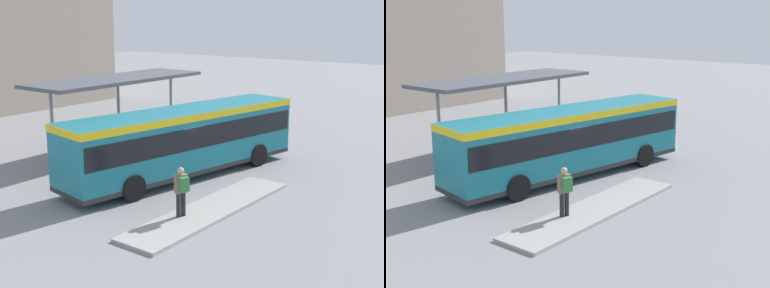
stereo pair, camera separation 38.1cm
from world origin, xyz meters
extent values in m
plane|color=gray|center=(0.00, 0.00, 0.00)|extent=(120.00, 120.00, 0.00)
cube|color=#9E9E99|center=(-2.85, -3.52, 0.06)|extent=(8.45, 1.80, 0.12)
cube|color=#197284|center=(0.00, 0.00, 1.69)|extent=(12.13, 4.45, 2.68)
cube|color=yellow|center=(0.00, 0.00, 2.88)|extent=(12.15, 4.47, 0.30)
cube|color=black|center=(0.00, 0.00, 2.01)|extent=(11.90, 4.44, 0.94)
cube|color=black|center=(5.83, -1.01, 2.01)|extent=(0.46, 2.24, 1.03)
cube|color=#28282B|center=(0.00, 0.00, 0.45)|extent=(12.14, 4.46, 0.20)
cylinder|color=black|center=(3.83, 0.53, 0.54)|extent=(1.11, 0.46, 1.07)
cylinder|color=black|center=(3.43, -1.79, 0.54)|extent=(1.11, 0.46, 1.07)
cylinder|color=black|center=(-3.43, 1.79, 0.54)|extent=(1.11, 0.46, 1.07)
cylinder|color=black|center=(-3.83, -0.53, 0.54)|extent=(1.11, 0.46, 1.07)
cylinder|color=#232328|center=(-4.26, -3.12, 0.56)|extent=(0.16, 0.16, 0.87)
cylinder|color=#232328|center=(-4.07, -3.20, 0.56)|extent=(0.16, 0.16, 0.87)
cube|color=#7A664C|center=(-4.16, -3.16, 1.32)|extent=(0.49, 0.38, 0.66)
cube|color=#337542|center=(-4.25, -3.37, 1.35)|extent=(0.38, 0.32, 0.50)
sphere|color=tan|center=(-4.16, -3.16, 1.79)|extent=(0.24, 0.24, 0.24)
torus|color=black|center=(9.27, 2.28, 0.33)|extent=(0.14, 0.68, 0.68)
torus|color=black|center=(9.39, 1.38, 0.33)|extent=(0.14, 0.68, 0.68)
cylinder|color=red|center=(9.33, 1.83, 0.55)|extent=(0.13, 0.71, 0.04)
cylinder|color=red|center=(9.35, 1.66, 0.50)|extent=(0.04, 0.04, 0.33)
cube|color=black|center=(9.35, 1.66, 0.66)|extent=(0.09, 0.19, 0.04)
cylinder|color=red|center=(9.28, 2.19, 0.63)|extent=(0.48, 0.10, 0.03)
torus|color=black|center=(9.61, 3.17, 0.35)|extent=(0.11, 0.72, 0.72)
torus|color=black|center=(9.53, 2.21, 0.35)|extent=(0.11, 0.72, 0.72)
cylinder|color=black|center=(9.57, 2.69, 0.59)|extent=(0.10, 0.76, 0.04)
cylinder|color=black|center=(9.56, 2.52, 0.53)|extent=(0.04, 0.04, 0.35)
cube|color=black|center=(9.56, 2.52, 0.70)|extent=(0.08, 0.19, 0.04)
cylinder|color=black|center=(9.60, 3.08, 0.67)|extent=(0.48, 0.07, 0.03)
torus|color=black|center=(9.40, 3.09, 0.34)|extent=(0.16, 0.70, 0.70)
torus|color=black|center=(9.55, 4.02, 0.34)|extent=(0.16, 0.70, 0.70)
cylinder|color=gold|center=(9.47, 3.55, 0.57)|extent=(0.15, 0.73, 0.04)
cylinder|color=gold|center=(9.50, 3.72, 0.52)|extent=(0.04, 0.04, 0.34)
cube|color=black|center=(9.50, 3.72, 0.69)|extent=(0.10, 0.19, 0.04)
cylinder|color=gold|center=(9.41, 3.18, 0.65)|extent=(0.48, 0.11, 0.03)
cube|color=#4C515B|center=(1.67, 5.72, 3.79)|extent=(10.19, 3.26, 0.18)
cylinder|color=gray|center=(-2.66, 5.72, 1.85)|extent=(0.16, 0.16, 3.70)
cylinder|color=gray|center=(6.00, 5.72, 1.85)|extent=(0.16, 0.16, 3.70)
cylinder|color=gray|center=(1.67, 5.72, 1.85)|extent=(0.16, 0.16, 3.70)
camera|label=1|loc=(-18.03, -14.30, 7.06)|focal=50.00mm
camera|label=2|loc=(-17.80, -14.60, 7.06)|focal=50.00mm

